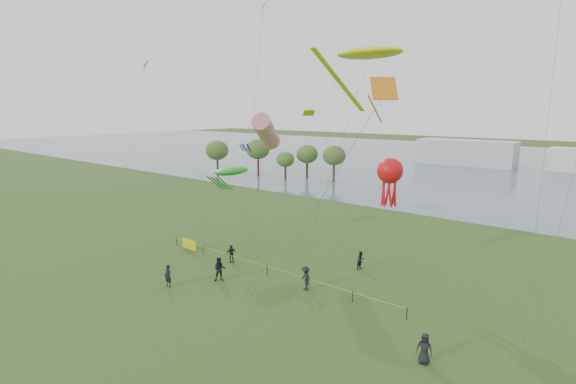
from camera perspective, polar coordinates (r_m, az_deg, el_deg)
The scene contains 16 objects.
ground_plane at distance 24.32m, azimuth -16.05°, elevation -22.69°, with size 400.00×400.00×0.00m, color #223D13.
lake at distance 113.36m, azimuth 29.55°, elevation 3.04°, with size 400.00×120.00×0.08m, color slate.
pavilion_left at distance 110.63m, azimuth 23.14°, elevation 4.99°, with size 22.00×8.00×6.00m, color silver.
trees at distance 81.98m, azimuth -1.90°, elevation 5.38°, with size 26.50×13.42×7.42m.
fence at distance 38.89m, azimuth -9.74°, elevation -8.20°, with size 24.07×0.07×1.05m.
spectator_a at distance 33.96m, azimuth -9.32°, elevation -10.38°, with size 0.94×0.73×1.93m, color black.
spectator_b at distance 32.00m, azimuth 2.42°, elevation -11.69°, with size 1.21×0.69×1.87m, color black.
spectator_c at distance 37.77m, azimuth -7.77°, elevation -8.34°, with size 0.93×0.39×1.59m, color black.
spectator_d at distance 24.87m, azimuth 18.16°, elevation -19.66°, with size 0.84×0.55×1.72m, color black.
spectator_f at distance 33.81m, azimuth -16.08°, elevation -10.95°, with size 0.64×0.42×1.75m, color black.
spectator_g at distance 36.39m, azimuth 9.94°, elevation -9.18°, with size 0.77×0.60×1.59m, color black.
kite_stingray at distance 34.65m, azimuth 10.95°, elevation 18.06°, with size 5.48×10.75×18.11m.
kite_windsock at distance 42.55m, azimuth -2.98°, elevation 8.21°, with size 4.85×8.31×13.09m.
kite_creature at distance 41.25m, azimuth -7.78°, elevation 2.82°, with size 3.01×6.43×7.85m.
kite_octopus at distance 34.28m, azimuth 13.76°, elevation 2.71°, with size 3.66×9.76×9.63m.
kite_delta at distance 21.14m, azimuth 11.63°, elevation 11.38°, with size 2.58×14.61×15.01m.
Camera 1 is at (16.84, -11.29, 13.43)m, focal length 26.00 mm.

